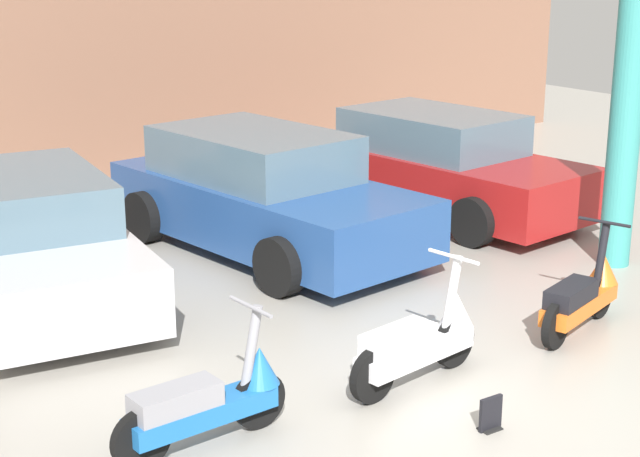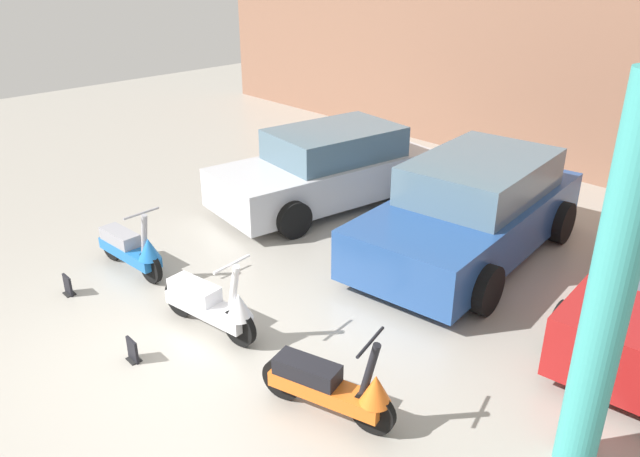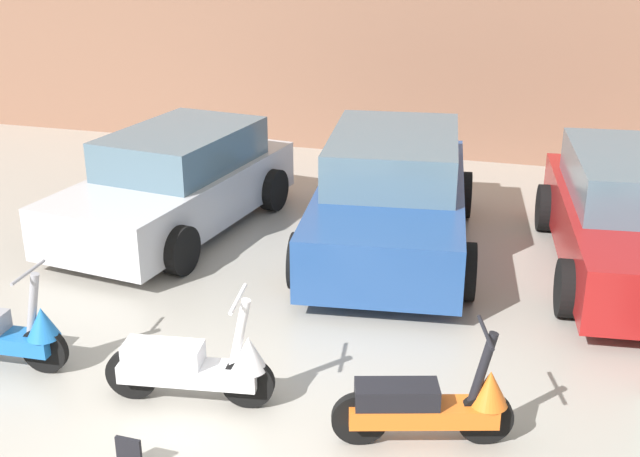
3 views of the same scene
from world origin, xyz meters
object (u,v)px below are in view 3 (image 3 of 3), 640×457
(placard_near_right_scooter, at_px, (129,455))
(car_rear_right, at_px, (636,218))
(scooter_front_center, at_px, (431,404))
(car_rear_left, at_px, (177,183))
(car_rear_center, at_px, (392,195))
(scooter_front_right, at_px, (196,365))
(scooter_front_left, at_px, (0,332))

(placard_near_right_scooter, bearing_deg, car_rear_right, 51.71)
(scooter_front_center, xyz_separation_m, placard_near_right_scooter, (-2.06, -0.92, -0.23))
(car_rear_left, xyz_separation_m, car_rear_center, (2.76, 0.14, 0.05))
(placard_near_right_scooter, bearing_deg, scooter_front_right, 82.42)
(car_rear_right, height_order, placard_near_right_scooter, car_rear_right)
(scooter_front_left, bearing_deg, car_rear_center, 49.91)
(scooter_front_center, xyz_separation_m, car_rear_left, (-3.83, 3.66, 0.26))
(car_rear_center, bearing_deg, placard_near_right_scooter, -19.02)
(car_rear_right, bearing_deg, scooter_front_right, -49.88)
(scooter_front_center, bearing_deg, car_rear_right, 49.71)
(scooter_front_right, relative_size, car_rear_center, 0.34)
(car_rear_center, xyz_separation_m, car_rear_right, (2.77, 0.05, -0.02))
(scooter_front_left, height_order, scooter_front_center, scooter_front_left)
(scooter_front_center, xyz_separation_m, car_rear_right, (1.70, 3.85, 0.29))
(scooter_front_center, distance_m, placard_near_right_scooter, 2.27)
(scooter_front_center, height_order, placard_near_right_scooter, scooter_front_center)
(placard_near_right_scooter, bearing_deg, scooter_front_center, 24.01)
(car_rear_center, relative_size, car_rear_right, 1.04)
(car_rear_left, relative_size, car_rear_right, 0.96)
(scooter_front_center, height_order, car_rear_center, car_rear_center)
(scooter_front_right, xyz_separation_m, car_rear_left, (-1.89, 3.65, 0.25))
(scooter_front_center, relative_size, placard_near_right_scooter, 5.21)
(scooter_front_right, relative_size, car_rear_left, 0.36)
(scooter_front_left, bearing_deg, car_rear_right, 30.89)
(scooter_front_right, relative_size, placard_near_right_scooter, 5.48)
(scooter_front_center, bearing_deg, scooter_front_left, 162.57)
(scooter_front_left, distance_m, placard_near_right_scooter, 2.06)
(car_rear_left, relative_size, car_rear_center, 0.93)
(scooter_front_right, distance_m, car_rear_center, 3.89)
(scooter_front_center, relative_size, car_rear_right, 0.33)
(scooter_front_right, bearing_deg, placard_near_right_scooter, -105.79)
(scooter_front_right, xyz_separation_m, placard_near_right_scooter, (-0.12, -0.93, -0.24))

